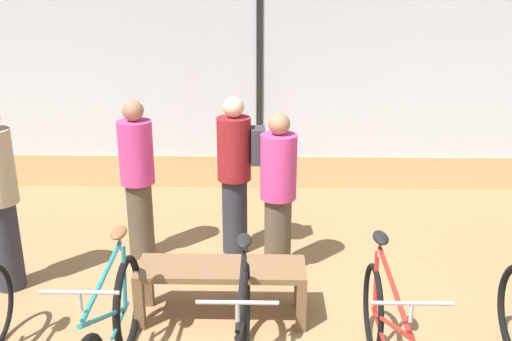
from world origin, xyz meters
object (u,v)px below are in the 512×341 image
object	(u,v)px
bicycle_left	(110,338)
customer_near_bench	(278,192)
customer_near_rack	(138,177)
display_bench	(221,276)
customer_by_window	(236,171)

from	to	relation	value
bicycle_left	customer_near_bench	world-z (taller)	customer_near_bench
customer_near_rack	customer_near_bench	size ratio (longest dim) A/B	1.03
customer_near_rack	customer_near_bench	world-z (taller)	customer_near_rack
bicycle_left	customer_near_bench	size ratio (longest dim) A/B	1.11
display_bench	customer_near_rack	distance (m)	1.53
bicycle_left	customer_near_rack	xyz separation A→B (m)	(-0.22, 2.03, 0.46)
display_bench	customer_by_window	world-z (taller)	customer_by_window
customer_near_rack	customer_near_bench	bearing A→B (deg)	-12.81
customer_by_window	customer_near_bench	distance (m)	0.61
customer_by_window	display_bench	bearing A→B (deg)	-92.79
bicycle_left	customer_by_window	xyz separation A→B (m)	(0.75, 2.14, 0.50)
customer_near_rack	customer_by_window	size ratio (longest dim) A/B	0.99
bicycle_left	display_bench	bearing A→B (deg)	52.17
bicycle_left	customer_by_window	world-z (taller)	customer_by_window
bicycle_left	customer_near_rack	size ratio (longest dim) A/B	1.08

